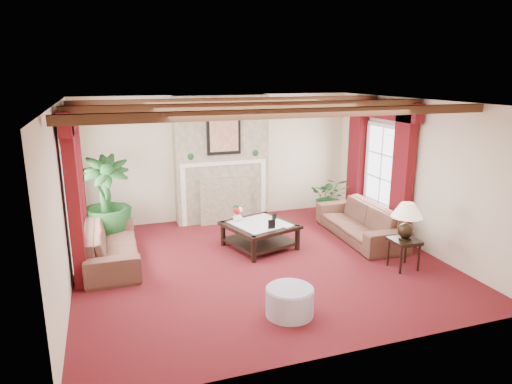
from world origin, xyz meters
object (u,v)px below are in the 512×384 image
object	(u,v)px
potted_palm	(107,218)
coffee_table	(260,236)
ottoman	(290,302)
sofa_left	(111,238)
sofa_right	(360,216)
side_table	(403,254)

from	to	relation	value
potted_palm	coffee_table	bearing A→B (deg)	-24.77
potted_palm	ottoman	bearing A→B (deg)	-58.68
sofa_left	sofa_right	size ratio (longest dim) A/B	0.96
ottoman	sofa_right	bearing A→B (deg)	43.13
potted_palm	sofa_right	bearing A→B (deg)	-16.18
sofa_left	potted_palm	distance (m)	1.04
coffee_table	potted_palm	bearing A→B (deg)	137.85
coffee_table	side_table	size ratio (longest dim) A/B	2.23
coffee_table	ottoman	world-z (taller)	coffee_table
side_table	potted_palm	bearing A→B (deg)	147.99
sofa_left	ottoman	xyz separation A→B (m)	(2.19, -2.61, -0.23)
sofa_left	sofa_right	bearing A→B (deg)	-93.19
sofa_left	ottoman	bearing A→B (deg)	-139.32
sofa_right	potted_palm	world-z (taller)	potted_palm
sofa_left	coffee_table	xyz separation A→B (m)	(2.61, -0.18, -0.19)
potted_palm	side_table	size ratio (longest dim) A/B	3.30
sofa_right	ottoman	xyz separation A→B (m)	(-2.45, -2.30, -0.25)
sofa_left	coffee_table	bearing A→B (deg)	-93.26
potted_palm	ottoman	xyz separation A→B (m)	(2.22, -3.65, -0.28)
sofa_left	coffee_table	world-z (taller)	sofa_left
sofa_right	side_table	xyz separation A→B (m)	(-0.09, -1.51, -0.19)
sofa_left	potted_palm	xyz separation A→B (m)	(-0.03, 1.04, 0.04)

